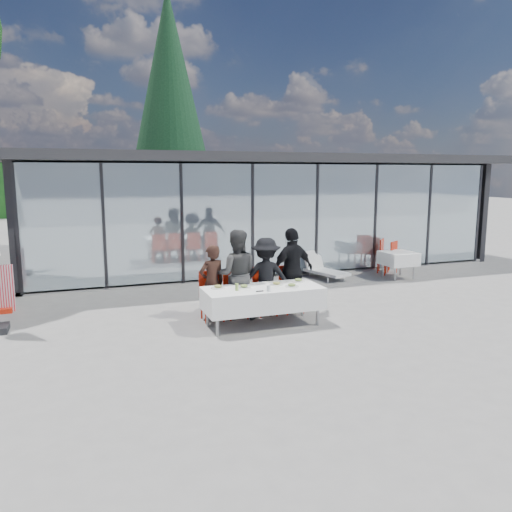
% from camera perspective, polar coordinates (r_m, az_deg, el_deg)
% --- Properties ---
extents(ground, '(90.00, 90.00, 0.00)m').
position_cam_1_polar(ground, '(9.86, 1.75, -7.68)').
color(ground, gray).
rests_on(ground, ground).
extents(pavilion, '(14.80, 8.80, 3.44)m').
position_cam_1_polar(pavilion, '(17.81, -1.91, 7.00)').
color(pavilion, gray).
rests_on(pavilion, ground).
extents(treeline, '(62.50, 2.00, 4.40)m').
position_cam_1_polar(treeline, '(36.80, -17.71, 7.90)').
color(treeline, '#123A14').
rests_on(treeline, ground).
extents(dining_table, '(2.26, 0.96, 0.75)m').
position_cam_1_polar(dining_table, '(9.58, 0.77, -4.85)').
color(dining_table, white).
rests_on(dining_table, ground).
extents(diner_a, '(0.67, 0.67, 1.52)m').
position_cam_1_polar(diner_a, '(9.90, -5.04, -3.09)').
color(diner_a, '#321D16').
rests_on(diner_a, ground).
extents(diner_chair_a, '(0.44, 0.44, 0.97)m').
position_cam_1_polar(diner_chair_a, '(10.03, -5.15, -4.23)').
color(diner_chair_a, red).
rests_on(diner_chair_a, ground).
extents(diner_b, '(1.10, 1.10, 1.80)m').
position_cam_1_polar(diner_b, '(10.01, -2.26, -2.10)').
color(diner_b, '#444444').
rests_on(diner_b, ground).
extents(diner_chair_b, '(0.44, 0.44, 0.97)m').
position_cam_1_polar(diner_chair_b, '(10.17, -2.40, -4.01)').
color(diner_chair_b, red).
rests_on(diner_chair_b, ground).
extents(diner_c, '(1.30, 1.30, 1.61)m').
position_cam_1_polar(diner_c, '(10.23, 1.13, -2.39)').
color(diner_c, black).
rests_on(diner_c, ground).
extents(diner_chair_c, '(0.44, 0.44, 0.97)m').
position_cam_1_polar(diner_chair_c, '(10.37, 0.95, -3.74)').
color(diner_chair_c, red).
rests_on(diner_chair_c, ground).
extents(diner_d, '(1.29, 1.29, 1.79)m').
position_cam_1_polar(diner_d, '(10.44, 4.17, -1.67)').
color(diner_d, black).
rests_on(diner_d, ground).
extents(diner_chair_d, '(0.44, 0.44, 0.97)m').
position_cam_1_polar(diner_chair_d, '(10.59, 3.96, -3.48)').
color(diner_chair_d, red).
rests_on(diner_chair_d, ground).
extents(plate_a, '(0.27, 0.27, 0.07)m').
position_cam_1_polar(plate_a, '(9.48, -4.36, -3.56)').
color(plate_a, white).
rests_on(plate_a, dining_table).
extents(plate_b, '(0.27, 0.27, 0.07)m').
position_cam_1_polar(plate_b, '(9.49, -1.37, -3.52)').
color(plate_b, white).
rests_on(plate_b, dining_table).
extents(plate_c, '(0.27, 0.27, 0.07)m').
position_cam_1_polar(plate_c, '(9.73, 2.36, -3.19)').
color(plate_c, white).
rests_on(plate_c, dining_table).
extents(plate_d, '(0.27, 0.27, 0.07)m').
position_cam_1_polar(plate_d, '(10.05, 4.85, -2.81)').
color(plate_d, white).
rests_on(plate_d, dining_table).
extents(plate_extra, '(0.27, 0.27, 0.07)m').
position_cam_1_polar(plate_extra, '(9.61, 4.11, -3.38)').
color(plate_extra, white).
rests_on(plate_extra, dining_table).
extents(juice_bottle, '(0.06, 0.06, 0.13)m').
position_cam_1_polar(juice_bottle, '(9.27, -2.21, -3.56)').
color(juice_bottle, '#95BD4F').
rests_on(juice_bottle, dining_table).
extents(drinking_glasses, '(0.07, 0.07, 0.10)m').
position_cam_1_polar(drinking_glasses, '(9.23, 1.44, -3.73)').
color(drinking_glasses, silver).
rests_on(drinking_glasses, dining_table).
extents(folded_eyeglasses, '(0.14, 0.03, 0.01)m').
position_cam_1_polar(folded_eyeglasses, '(9.20, 0.43, -4.05)').
color(folded_eyeglasses, black).
rests_on(folded_eyeglasses, dining_table).
extents(spare_table_right, '(0.86, 0.86, 0.74)m').
position_cam_1_polar(spare_table_right, '(14.44, 15.96, -0.29)').
color(spare_table_right, white).
rests_on(spare_table_right, ground).
extents(spare_chair_a, '(0.62, 0.62, 0.97)m').
position_cam_1_polar(spare_chair_a, '(15.29, 14.55, 0.24)').
color(spare_chair_a, red).
rests_on(spare_chair_a, ground).
extents(spare_chair_b, '(0.61, 0.61, 0.97)m').
position_cam_1_polar(spare_chair_b, '(14.92, 15.06, -0.01)').
color(spare_chair_b, red).
rests_on(spare_chair_b, ground).
extents(lounger, '(0.96, 1.45, 0.72)m').
position_cam_1_polar(lounger, '(14.15, 7.62, -1.42)').
color(lounger, white).
rests_on(lounger, ground).
extents(conifer_tree, '(4.00, 4.00, 10.50)m').
position_cam_1_polar(conifer_tree, '(22.34, -9.83, 17.24)').
color(conifer_tree, '#382316').
rests_on(conifer_tree, ground).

